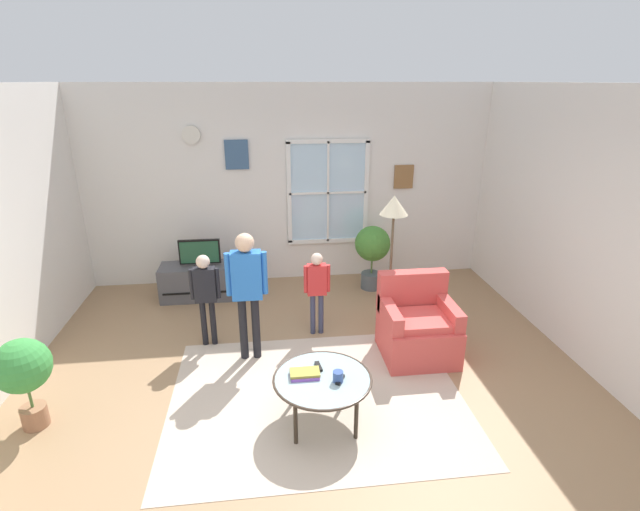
{
  "coord_description": "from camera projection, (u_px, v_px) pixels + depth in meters",
  "views": [
    {
      "loc": [
        -0.36,
        -3.58,
        2.83
      ],
      "look_at": [
        0.18,
        0.88,
        1.14
      ],
      "focal_mm": 26.32,
      "sensor_mm": 36.0,
      "label": 1
    }
  ],
  "objects": [
    {
      "name": "book_stack",
      "position": [
        305.0,
        374.0,
        4.02
      ],
      "size": [
        0.25,
        0.17,
        0.05
      ],
      "color": "#8C51C6",
      "rests_on": "coffee_table"
    },
    {
      "name": "remote_near_books",
      "position": [
        340.0,
        380.0,
        3.96
      ],
      "size": [
        0.1,
        0.14,
        0.02
      ],
      "primitive_type": "cube",
      "rotation": [
        0.0,
        0.0,
        -0.5
      ],
      "color": "black",
      "rests_on": "coffee_table"
    },
    {
      "name": "coffee_table",
      "position": [
        322.0,
        380.0,
        4.0
      ],
      "size": [
        0.85,
        0.85,
        0.45
      ],
      "color": "#99B2B7",
      "rests_on": "ground_plane"
    },
    {
      "name": "person_red_shirt",
      "position": [
        317.0,
        284.0,
        5.36
      ],
      "size": [
        0.3,
        0.14,
        1.01
      ],
      "color": "#333851",
      "rests_on": "ground_plane"
    },
    {
      "name": "area_rug",
      "position": [
        317.0,
        397.0,
        4.45
      ],
      "size": [
        2.74,
        2.17,
        0.01
      ],
      "primitive_type": "cube",
      "color": "#C6B29E",
      "rests_on": "ground_plane"
    },
    {
      "name": "potted_plant_by_window",
      "position": [
        372.0,
        249.0,
        6.59
      ],
      "size": [
        0.5,
        0.5,
        0.93
      ],
      "color": "#4C565B",
      "rests_on": "ground_plane"
    },
    {
      "name": "potted_plant_corner",
      "position": [
        23.0,
        370.0,
        3.9
      ],
      "size": [
        0.46,
        0.46,
        0.84
      ],
      "color": "#9E6B4C",
      "rests_on": "ground_plane"
    },
    {
      "name": "back_wall",
      "position": [
        290.0,
        186.0,
        6.74
      ],
      "size": [
        5.73,
        0.17,
        2.8
      ],
      "color": "silver",
      "rests_on": "ground_plane"
    },
    {
      "name": "remote_near_cup",
      "position": [
        319.0,
        366.0,
        4.14
      ],
      "size": [
        0.06,
        0.14,
        0.02
      ],
      "primitive_type": "cube",
      "rotation": [
        0.0,
        0.0,
        0.14
      ],
      "color": "black",
      "rests_on": "coffee_table"
    },
    {
      "name": "cup",
      "position": [
        338.0,
        376.0,
        3.93
      ],
      "size": [
        0.09,
        0.09,
        0.1
      ],
      "primitive_type": "cylinder",
      "color": "#334C8C",
      "rests_on": "coffee_table"
    },
    {
      "name": "person_black_shirt",
      "position": [
        205.0,
        290.0,
        5.11
      ],
      "size": [
        0.33,
        0.15,
        1.08
      ],
      "color": "black",
      "rests_on": "ground_plane"
    },
    {
      "name": "side_wall_right",
      "position": [
        636.0,
        250.0,
        4.19
      ],
      "size": [
        0.12,
        6.06,
        2.8
      ],
      "color": "silver",
      "rests_on": "ground_plane"
    },
    {
      "name": "armchair",
      "position": [
        417.0,
        327.0,
        5.06
      ],
      "size": [
        0.76,
        0.74,
        0.87
      ],
      "color": "#D14C47",
      "rests_on": "ground_plane"
    },
    {
      "name": "television",
      "position": [
        200.0,
        252.0,
        6.28
      ],
      "size": [
        0.54,
        0.08,
        0.37
      ],
      "color": "#4C4C4C",
      "rests_on": "tv_stand"
    },
    {
      "name": "ground_plane",
      "position": [
        312.0,
        405.0,
        4.36
      ],
      "size": [
        6.33,
        6.66,
        0.02
      ],
      "primitive_type": "cube",
      "color": "#9E7A56"
    },
    {
      "name": "tv_stand",
      "position": [
        202.0,
        281.0,
        6.43
      ],
      "size": [
        1.11,
        0.45,
        0.47
      ],
      "color": "#4C4C51",
      "rests_on": "ground_plane"
    },
    {
      "name": "floor_lamp",
      "position": [
        393.0,
        219.0,
        5.31
      ],
      "size": [
        0.32,
        0.32,
        1.62
      ],
      "color": "black",
      "rests_on": "ground_plane"
    },
    {
      "name": "person_blue_shirt",
      "position": [
        247.0,
        283.0,
        4.79
      ],
      "size": [
        0.43,
        0.19,
        1.41
      ],
      "color": "black",
      "rests_on": "ground_plane"
    }
  ]
}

